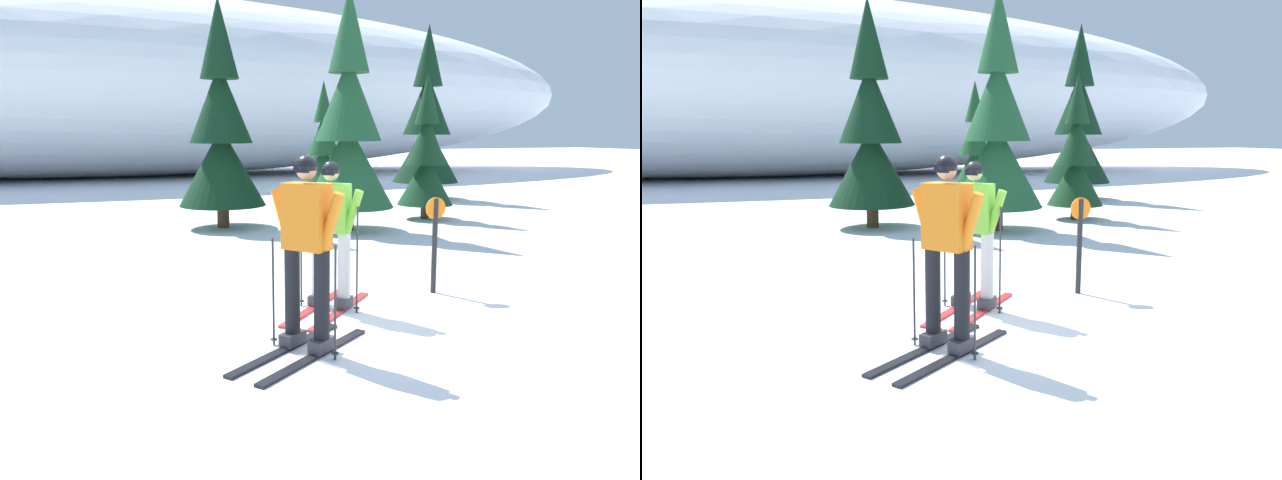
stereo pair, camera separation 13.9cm
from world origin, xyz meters
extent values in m
plane|color=white|center=(0.00, 0.00, 0.00)|extent=(120.00, 120.00, 0.00)
cube|color=black|center=(-1.03, -0.86, 0.01)|extent=(1.44, 1.08, 0.03)
cube|color=black|center=(-1.23, -0.58, 0.01)|extent=(1.44, 1.08, 0.03)
cube|color=#38383D|center=(-0.95, -0.80, 0.09)|extent=(0.31, 0.28, 0.12)
cube|color=#38383D|center=(-1.15, -0.53, 0.09)|extent=(0.31, 0.28, 0.12)
cylinder|color=black|center=(-0.95, -0.80, 0.57)|extent=(0.15, 0.15, 0.84)
cylinder|color=black|center=(-1.15, -0.53, 0.57)|extent=(0.15, 0.15, 0.84)
cube|color=orange|center=(-1.05, -0.66, 1.30)|extent=(0.44, 0.49, 0.62)
cylinder|color=orange|center=(-0.90, -0.88, 1.26)|extent=(0.24, 0.28, 0.58)
cylinder|color=orange|center=(-1.21, -0.45, 1.26)|extent=(0.24, 0.28, 0.58)
sphere|color=tan|center=(-1.05, -0.66, 1.73)|extent=(0.19, 0.19, 0.19)
sphere|color=black|center=(-1.05, -0.66, 1.76)|extent=(0.21, 0.21, 0.21)
cube|color=black|center=(-1.12, -0.71, 1.74)|extent=(0.12, 0.14, 0.07)
cylinder|color=#2D2D33|center=(-0.89, -0.98, 0.53)|extent=(0.02, 0.02, 1.07)
cylinder|color=#2D2D33|center=(-0.89, -0.98, 0.06)|extent=(0.07, 0.07, 0.01)
cylinder|color=#2D2D33|center=(-1.31, -0.41, 0.53)|extent=(0.02, 0.02, 1.07)
cylinder|color=#2D2D33|center=(-1.31, -0.41, 0.06)|extent=(0.07, 0.07, 0.01)
cube|color=red|center=(-0.26, 0.40, 0.01)|extent=(1.24, 1.25, 0.03)
cube|color=red|center=(-0.50, 0.64, 0.01)|extent=(1.24, 1.25, 0.03)
cube|color=#38383D|center=(-0.19, 0.47, 0.09)|extent=(0.30, 0.30, 0.12)
cube|color=#38383D|center=(-0.43, 0.71, 0.09)|extent=(0.30, 0.30, 0.12)
cylinder|color=silver|center=(-0.19, 0.47, 0.53)|extent=(0.15, 0.15, 0.77)
cylinder|color=silver|center=(-0.43, 0.71, 0.53)|extent=(0.15, 0.15, 0.77)
cube|color=#75C638|center=(-0.31, 0.59, 1.20)|extent=(0.47, 0.47, 0.57)
cylinder|color=#75C638|center=(-0.12, 0.40, 1.14)|extent=(0.27, 0.26, 0.58)
cylinder|color=#75C638|center=(-0.50, 0.77, 1.14)|extent=(0.27, 0.26, 0.58)
sphere|color=beige|center=(-0.31, 0.59, 1.61)|extent=(0.19, 0.19, 0.19)
sphere|color=black|center=(-0.31, 0.59, 1.64)|extent=(0.21, 0.21, 0.21)
cube|color=black|center=(-0.37, 0.53, 1.62)|extent=(0.13, 0.13, 0.07)
cylinder|color=#2D2D33|center=(-0.10, 0.30, 0.62)|extent=(0.02, 0.02, 1.24)
cylinder|color=#2D2D33|center=(-0.10, 0.30, 0.06)|extent=(0.07, 0.07, 0.01)
cylinder|color=#2D2D33|center=(-0.60, 0.79, 0.62)|extent=(0.02, 0.02, 1.24)
cylinder|color=#2D2D33|center=(-0.60, 0.79, 0.06)|extent=(0.07, 0.07, 0.01)
cylinder|color=#47301E|center=(-0.19, 7.22, 0.33)|extent=(0.26, 0.26, 0.66)
cone|color=black|center=(-0.19, 7.22, 1.33)|extent=(1.88, 1.88, 1.68)
cone|color=black|center=(-0.19, 7.22, 2.67)|extent=(1.35, 1.35, 1.68)
cone|color=black|center=(-0.19, 7.22, 4.02)|extent=(0.83, 0.83, 1.68)
cylinder|color=#47301E|center=(2.21, 5.90, 0.34)|extent=(0.27, 0.27, 0.67)
cone|color=#1E512D|center=(2.21, 5.90, 1.37)|extent=(1.93, 1.93, 1.73)
cone|color=#1E512D|center=(2.21, 5.90, 2.75)|extent=(1.39, 1.39, 1.73)
cone|color=#1E512D|center=(2.21, 5.90, 4.13)|extent=(0.85, 0.85, 1.73)
cylinder|color=#47301E|center=(3.94, 11.79, 0.24)|extent=(0.20, 0.20, 0.49)
cone|color=#194723|center=(3.94, 11.79, 0.99)|extent=(1.40, 1.40, 1.25)
cone|color=#194723|center=(3.94, 11.79, 1.99)|extent=(1.00, 1.00, 1.25)
cone|color=#194723|center=(3.94, 11.79, 2.99)|extent=(0.61, 0.61, 1.25)
cylinder|color=#47301E|center=(4.63, 6.83, 0.23)|extent=(0.19, 0.19, 0.46)
cone|color=#14381E|center=(4.63, 6.83, 0.94)|extent=(1.33, 1.33, 1.19)
cone|color=#14381E|center=(4.63, 6.83, 1.89)|extent=(0.96, 0.96, 1.19)
cone|color=#14381E|center=(4.63, 6.83, 2.84)|extent=(0.58, 0.58, 1.19)
cylinder|color=#47301E|center=(6.95, 10.76, 0.36)|extent=(0.28, 0.28, 0.71)
cone|color=black|center=(6.95, 10.76, 1.44)|extent=(2.03, 2.03, 1.82)
cone|color=black|center=(6.95, 10.76, 2.90)|extent=(1.46, 1.46, 1.82)
cone|color=black|center=(6.95, 10.76, 4.36)|extent=(0.90, 0.90, 1.82)
ellipsoid|color=white|center=(-2.63, 24.60, 4.12)|extent=(51.29, 15.08, 8.24)
cylinder|color=black|center=(1.21, 0.77, 0.61)|extent=(0.07, 0.07, 1.23)
cylinder|color=orange|center=(1.21, 0.77, 1.11)|extent=(0.28, 0.02, 0.28)
camera|label=1|loc=(-2.92, -5.93, 2.07)|focal=34.27mm
camera|label=2|loc=(-2.79, -5.98, 2.07)|focal=34.27mm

